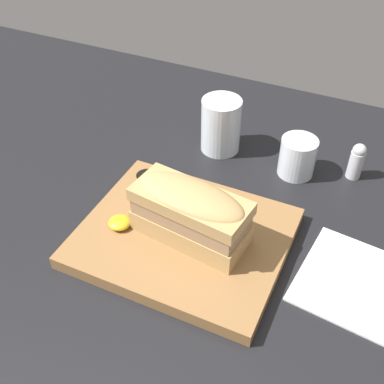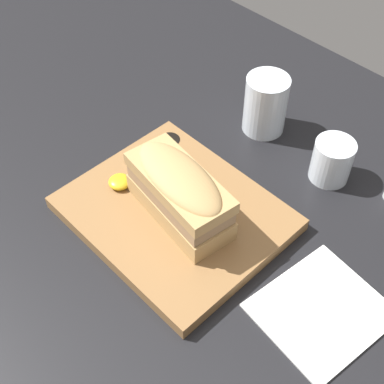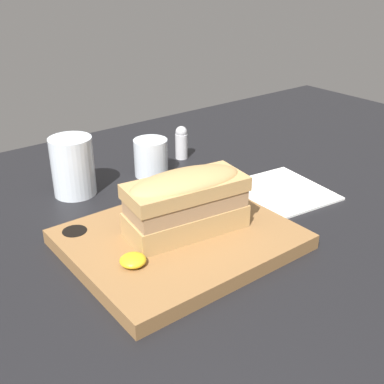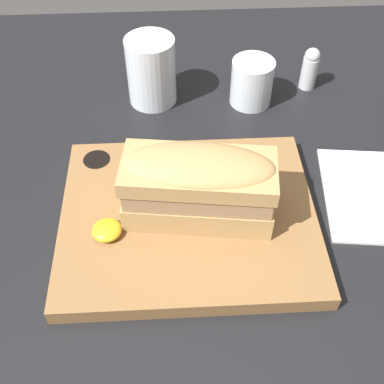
% 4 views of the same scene
% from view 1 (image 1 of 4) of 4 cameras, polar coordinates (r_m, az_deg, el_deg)
% --- Properties ---
extents(dining_table, '(1.97, 1.09, 0.02)m').
position_cam_1_polar(dining_table, '(0.78, -4.67, -5.20)').
color(dining_table, black).
rests_on(dining_table, ground).
extents(serving_board, '(0.31, 0.26, 0.02)m').
position_cam_1_polar(serving_board, '(0.75, -0.88, -5.11)').
color(serving_board, olive).
rests_on(serving_board, dining_table).
extents(sandwich, '(0.18, 0.10, 0.09)m').
position_cam_1_polar(sandwich, '(0.70, -0.13, -2.23)').
color(sandwich, tan).
rests_on(sandwich, serving_board).
extents(mustard_dollop, '(0.04, 0.04, 0.01)m').
position_cam_1_polar(mustard_dollop, '(0.76, -8.56, -3.60)').
color(mustard_dollop, gold).
rests_on(mustard_dollop, serving_board).
extents(water_glass, '(0.08, 0.08, 0.11)m').
position_cam_1_polar(water_glass, '(0.92, 3.43, 7.55)').
color(water_glass, silver).
rests_on(water_glass, dining_table).
extents(wine_glass, '(0.07, 0.07, 0.07)m').
position_cam_1_polar(wine_glass, '(0.89, 12.37, 3.98)').
color(wine_glass, silver).
rests_on(wine_glass, dining_table).
extents(napkin, '(0.16, 0.18, 0.00)m').
position_cam_1_polar(napkin, '(0.74, 18.48, -10.00)').
color(napkin, white).
rests_on(napkin, dining_table).
extents(salt_shaker, '(0.03, 0.03, 0.07)m').
position_cam_1_polar(salt_shaker, '(0.90, 18.94, 3.55)').
color(salt_shaker, silver).
rests_on(salt_shaker, dining_table).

